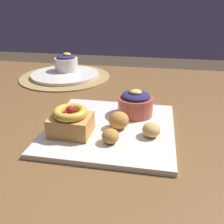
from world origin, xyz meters
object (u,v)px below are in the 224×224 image
front_plate (111,128)px  back_ramekin (66,63)px  fritter_front (110,136)px  fritter_middle (119,120)px  back_plate (65,75)px  cake_slice (71,121)px  fritter_back (151,130)px  berry_ramekin (134,103)px

front_plate → back_ramekin: bearing=121.6°
fritter_front → fritter_middle: bearing=83.7°
back_plate → fritter_middle: bearing=-55.0°
cake_slice → fritter_back: cake_slice is taller
fritter_back → cake_slice: bearing=-173.3°
fritter_middle → back_ramekin: back_ramekin is taller
cake_slice → fritter_front: 0.10m
cake_slice → back_ramekin: (-0.19, 0.49, 0.01)m
berry_ramekin → back_ramekin: back_ramekin is taller
berry_ramekin → fritter_middle: 0.09m
berry_ramekin → fritter_front: 0.15m
fritter_front → back_plate: 0.55m
front_plate → fritter_back: fritter_back is taller
front_plate → back_ramekin: 0.52m
fritter_back → back_plate: 0.56m
cake_slice → fritter_front: size_ratio=2.40×
berry_ramekin → fritter_back: (0.05, -0.11, -0.02)m
cake_slice → fritter_back: (0.18, 0.02, -0.01)m
fritter_back → fritter_middle: bearing=162.4°
berry_ramekin → fritter_middle: bearing=-107.9°
front_plate → cake_slice: cake_slice is taller
front_plate → cake_slice: bearing=-146.7°
berry_ramekin → fritter_back: berry_ramekin is taller
fritter_middle → front_plate: bearing=161.5°
fritter_middle → fritter_back: bearing=-17.6°
fritter_front → back_plate: (-0.28, 0.47, -0.02)m
front_plate → back_plate: size_ratio=1.13×
front_plate → back_ramekin: back_ramekin is taller
cake_slice → berry_ramekin: bearing=45.0°
back_ramekin → front_plate: bearing=-58.4°
fritter_back → back_ramekin: size_ratio=0.44×
front_plate → berry_ramekin: (0.05, 0.08, 0.04)m
front_plate → fritter_middle: size_ratio=6.35×
front_plate → fritter_middle: 0.04m
cake_slice → fritter_front: bearing=-12.7°
front_plate → cake_slice: (-0.08, -0.05, 0.04)m
front_plate → fritter_back: size_ratio=7.32×
berry_ramekin → fritter_middle: (-0.03, -0.08, -0.01)m
berry_ramekin → back_plate: 0.45m
fritter_back → back_plate: fritter_back is taller
back_plate → berry_ramekin: bearing=-46.1°
front_plate → fritter_front: fritter_front is taller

